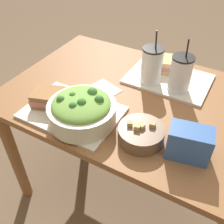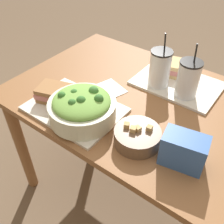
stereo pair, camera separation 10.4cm
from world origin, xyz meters
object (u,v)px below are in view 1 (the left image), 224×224
napkin_folded (105,89)px  soup_bowl (141,133)px  sandwich_far (158,63)px  baguette_far (175,63)px  drink_cup_red (180,75)px  baguette_near (93,95)px  sandwich_near (51,98)px  drink_cup_dark (152,66)px  salad_bowl (82,109)px  chip_bag (189,143)px

napkin_folded → soup_bowl: bearing=-37.3°
sandwich_far → baguette_far: 0.09m
baguette_far → drink_cup_red: (0.08, -0.18, 0.05)m
baguette_near → napkin_folded: bearing=-9.5°
sandwich_near → drink_cup_dark: 0.48m
salad_bowl → chip_bag: salad_bowl is taller
soup_bowl → chip_bag: 0.18m
sandwich_far → napkin_folded: size_ratio=1.12×
salad_bowl → baguette_near: (-0.03, 0.13, -0.03)m
drink_cup_red → baguette_far: bearing=113.8°
chip_bag → salad_bowl: bearing=174.1°
salad_bowl → sandwich_near: salad_bowl is taller
soup_bowl → baguette_near: soup_bowl is taller
soup_bowl → sandwich_near: 0.42m
napkin_folded → salad_bowl: bearing=-80.8°
sandwich_near → salad_bowl: bearing=-24.6°
chip_bag → sandwich_far: bearing=111.3°
sandwich_near → baguette_near: bearing=19.7°
soup_bowl → chip_bag: bearing=3.6°
soup_bowl → sandwich_near: (-0.42, -0.01, 0.01)m
drink_cup_red → chip_bag: bearing=-66.8°
sandwich_near → napkin_folded: (0.14, 0.22, -0.04)m
salad_bowl → napkin_folded: bearing=99.2°
baguette_far → sandwich_near: bearing=142.9°
soup_bowl → drink_cup_dark: 0.39m
salad_bowl → drink_cup_dark: bearing=72.2°
sandwich_near → drink_cup_red: size_ratio=0.70×
soup_bowl → drink_cup_dark: size_ratio=0.67×
sandwich_far → baguette_far: sandwich_far is taller
sandwich_far → chip_bag: bearing=-73.5°
salad_bowl → soup_bowl: size_ratio=1.55×
baguette_near → drink_cup_red: 0.40m
baguette_near → sandwich_far: size_ratio=0.66×
sandwich_far → napkin_folded: sandwich_far is taller
soup_bowl → drink_cup_red: bearing=86.6°
soup_bowl → drink_cup_red: (0.02, 0.36, 0.06)m
salad_bowl → drink_cup_dark: (0.13, 0.39, 0.02)m
drink_cup_dark → sandwich_near: bearing=-129.0°
baguette_near → baguette_far: bearing=-39.3°
salad_bowl → napkin_folded: salad_bowl is taller
napkin_folded → baguette_far: bearing=55.3°
baguette_near → sandwich_near: bearing=115.4°
baguette_near → sandwich_far: 0.41m
salad_bowl → baguette_near: salad_bowl is taller
baguette_far → napkin_folded: baguette_far is taller
baguette_near → drink_cup_red: size_ratio=0.47×
baguette_far → baguette_near: bearing=149.7°
baguette_near → napkin_folded: baguette_near is taller
soup_bowl → sandwich_far: (-0.13, 0.49, 0.01)m
salad_bowl → baguette_far: size_ratio=2.50×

